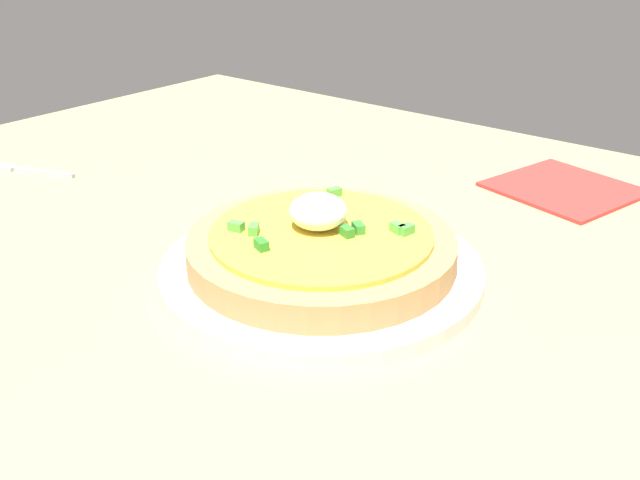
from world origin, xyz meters
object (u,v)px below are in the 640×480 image
Objects in this scene: plate at (320,268)px; pizza at (320,245)px; fork at (27,170)px; napkin at (564,188)px.

pizza reaches higher than plate.
fork is 0.78× the size of napkin.
plate reaches higher than fork.
napkin is (52.27, 34.45, -0.05)cm from fork.
napkin is at bearing -167.26° from fork.
plate is 1.21× the size of pizza.
plate reaches higher than napkin.
pizza is at bearing 162.13° from fork.
pizza is 33.72cm from napkin.
pizza is 43.32cm from fork.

